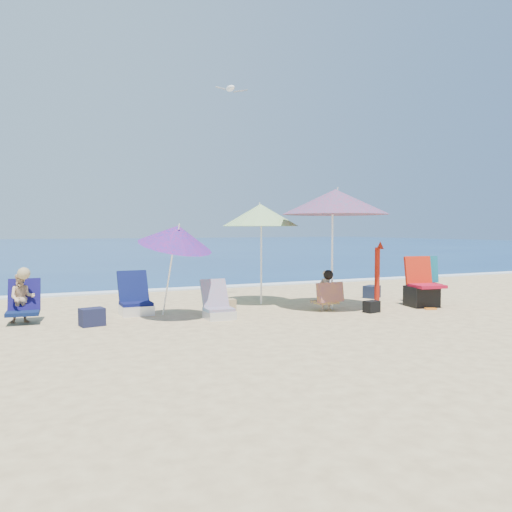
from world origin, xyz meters
name	(u,v)px	position (x,y,z in m)	size (l,w,h in m)	color
ground	(293,317)	(0.00, 0.00, 0.00)	(120.00, 120.00, 0.00)	#D8BC84
sea	(74,246)	(0.00, 45.00, -0.05)	(120.00, 80.00, 0.12)	navy
foam	(204,288)	(0.00, 5.10, 0.02)	(120.00, 0.50, 0.04)	white
umbrella_turquoise	(335,202)	(1.25, 0.52, 2.19)	(2.80, 2.80, 2.48)	white
umbrella_striped	(260,215)	(0.17, 1.80, 1.94)	(1.95, 1.95, 2.22)	white
umbrella_blue	(177,236)	(-2.01, 0.69, 1.51)	(1.81, 1.84, 1.85)	white
furled_umbrella	(378,272)	(2.08, 0.19, 0.77)	(0.22, 0.32, 1.39)	#B01B0C
chair_navy	(135,303)	(-2.58, 1.59, 0.22)	(0.60, 0.75, 0.82)	#0B0F3F
chair_rainbow	(218,308)	(-1.30, 0.48, 0.19)	(0.52, 0.63, 0.70)	#D0495D
camp_chair_left	(422,292)	(3.12, 0.05, 0.32)	(0.70, 0.79, 1.06)	#AC0C25
camp_chair_right	(422,286)	(3.45, 0.39, 0.38)	(0.81, 0.78, 1.06)	#9F0B13
person_center	(327,291)	(1.00, 0.42, 0.40)	(0.57, 0.50, 0.82)	tan
person_left	(22,298)	(-4.56, 1.48, 0.44)	(0.59, 0.68, 0.98)	tan
bag_navy_a	(92,317)	(-3.49, 0.68, 0.15)	(0.44, 0.35, 0.30)	#181B36
bag_tan	(228,305)	(-0.83, 1.18, 0.12)	(0.29, 0.21, 0.24)	tan
bag_navy_b	(372,292)	(3.01, 1.61, 0.15)	(0.48, 0.44, 0.29)	#171F34
bag_black_b	(372,307)	(1.68, -0.14, 0.11)	(0.33, 0.26, 0.23)	black
orange_item	(431,309)	(2.99, -0.35, 0.02)	(0.25, 0.19, 0.03)	orange
seagull	(231,89)	(-0.33, 2.26, 4.70)	(0.75, 0.41, 0.12)	white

